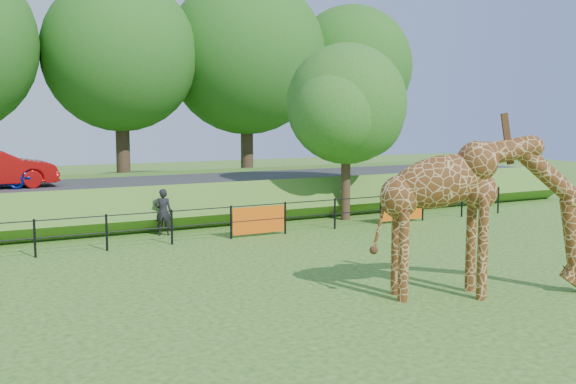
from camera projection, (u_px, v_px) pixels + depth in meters
name	position (u px, v px, depth m)	size (l,w,h in m)	color
ground	(296.00, 312.00, 12.99)	(90.00, 90.00, 0.00)	#295415
giraffe	(484.00, 216.00, 14.06)	(5.00, 0.92, 3.57)	#5C3013
perimeter_fence	(172.00, 227.00, 19.93)	(28.07, 0.10, 1.10)	black
embankment	(115.00, 198.00, 26.48)	(40.00, 9.00, 1.30)	#295415
road	(123.00, 184.00, 25.09)	(40.00, 5.00, 0.12)	#302F32
visitor	(163.00, 212.00, 21.49)	(0.58, 0.38, 1.58)	black
tree_east	(348.00, 109.00, 24.51)	(5.40, 4.71, 6.76)	#322116
bg_tree_line	(118.00, 53.00, 32.31)	(37.30, 8.80, 11.82)	#322116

